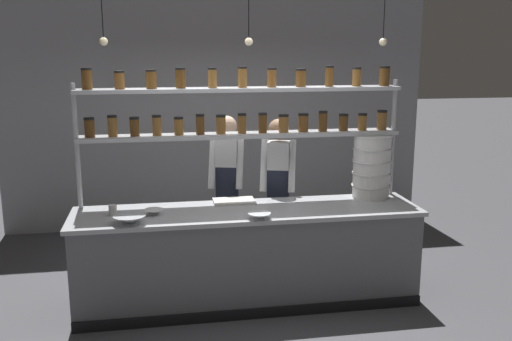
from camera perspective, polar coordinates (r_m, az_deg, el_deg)
ground_plane at (r=5.65m, az=-0.81°, el=-12.93°), size 40.00×40.00×0.00m
back_wall at (r=7.69m, az=-3.85°, el=5.74°), size 5.64×0.12×3.06m
prep_counter at (r=5.46m, az=-0.82°, el=-8.57°), size 3.24×0.76×0.92m
spice_shelf_unit at (r=5.47m, az=-1.35°, el=5.54°), size 3.12×0.28×2.23m
chef_left at (r=6.03m, az=-2.91°, el=-1.31°), size 0.41×0.34×1.71m
chef_center at (r=5.95m, az=2.24°, el=-1.63°), size 0.42×0.35×1.69m
container_stack at (r=5.80m, az=11.48°, el=0.41°), size 0.39×0.39×0.63m
cutting_board at (r=5.56m, az=-2.21°, el=-3.09°), size 0.40×0.26×0.02m
prep_bowl_near_left at (r=5.00m, az=-12.53°, el=-4.83°), size 0.28×0.28×0.08m
prep_bowl_center_front at (r=5.24m, az=-10.19°, el=-4.12°), size 0.18×0.18×0.05m
prep_bowl_center_back at (r=5.02m, az=0.34°, el=-4.59°), size 0.20×0.20×0.06m
serving_cup_front at (r=5.29m, az=-14.14°, el=-3.87°), size 0.07×0.07×0.10m
pendant_light_row at (r=5.11m, az=-0.71°, el=13.06°), size 2.54×0.07×0.60m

